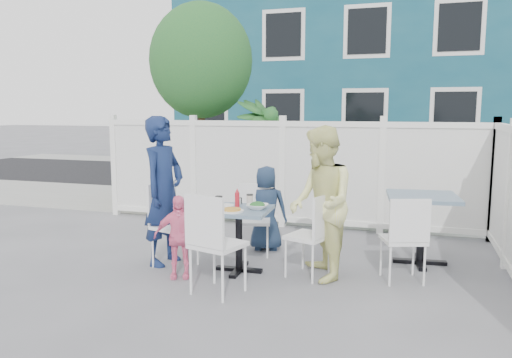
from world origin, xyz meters
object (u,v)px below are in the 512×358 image
(chair_left, at_px, (169,218))
(man, at_px, (164,191))
(spare_table, at_px, (422,211))
(woman, at_px, (321,203))
(chair_right, at_px, (314,230))
(toddler, at_px, (179,237))
(utility_cabinet, at_px, (171,168))
(boy, at_px, (266,208))
(chair_back, at_px, (254,213))
(chair_near, at_px, (212,237))
(main_table, at_px, (239,223))

(chair_left, xyz_separation_m, man, (-0.09, 0.05, 0.30))
(spare_table, bearing_deg, man, -163.40)
(woman, bearing_deg, chair_right, -105.50)
(toddler, bearing_deg, utility_cabinet, 97.45)
(man, relative_size, woman, 1.05)
(boy, xyz_separation_m, toddler, (-0.59, -1.29, -0.09))
(chair_back, bearing_deg, chair_left, 28.84)
(boy, bearing_deg, chair_left, 35.74)
(utility_cabinet, bearing_deg, man, -54.20)
(chair_left, height_order, chair_near, chair_near)
(chair_back, distance_m, woman, 1.21)
(chair_left, relative_size, boy, 0.88)
(chair_near, bearing_deg, chair_back, 108.30)
(utility_cabinet, xyz_separation_m, man, (1.83, -3.76, 0.23))
(toddler, bearing_deg, chair_near, -55.52)
(woman, bearing_deg, chair_near, -71.13)
(main_table, bearing_deg, man, 177.78)
(chair_back, bearing_deg, boy, -133.99)
(spare_table, xyz_separation_m, woman, (-1.02, -0.84, 0.18))
(chair_near, height_order, boy, boy)
(utility_cabinet, height_order, chair_near, utility_cabinet)
(main_table, xyz_separation_m, man, (-0.93, 0.04, 0.31))
(toddler, bearing_deg, main_table, 14.41)
(woman, bearing_deg, chair_back, -149.18)
(spare_table, distance_m, toddler, 2.76)
(utility_cabinet, height_order, spare_table, utility_cabinet)
(spare_table, relative_size, man, 0.49)
(chair_right, xyz_separation_m, chair_back, (-0.88, 0.70, -0.02))
(man, xyz_separation_m, woman, (1.81, 0.01, -0.04))
(boy, bearing_deg, spare_table, 167.90)
(utility_cabinet, xyz_separation_m, chair_back, (2.70, -3.06, -0.12))
(main_table, height_order, toddler, toddler)
(main_table, distance_m, toddler, 0.67)
(chair_right, relative_size, woman, 0.56)
(utility_cabinet, relative_size, toddler, 1.40)
(spare_table, xyz_separation_m, toddler, (-2.45, -1.26, -0.18))
(woman, relative_size, toddler, 1.82)
(toddler, bearing_deg, man, 112.23)
(chair_right, distance_m, woman, 0.29)
(boy, bearing_deg, utility_cabinet, -56.79)
(chair_right, distance_m, chair_back, 1.13)
(chair_near, height_order, woman, woman)
(spare_table, relative_size, toddler, 0.95)
(utility_cabinet, height_order, chair_left, utility_cabinet)
(spare_table, height_order, chair_left, chair_left)
(chair_right, bearing_deg, utility_cabinet, 63.20)
(man, bearing_deg, woman, -83.00)
(chair_left, bearing_deg, main_table, 108.61)
(utility_cabinet, relative_size, main_table, 1.76)
(chair_right, distance_m, man, 1.78)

